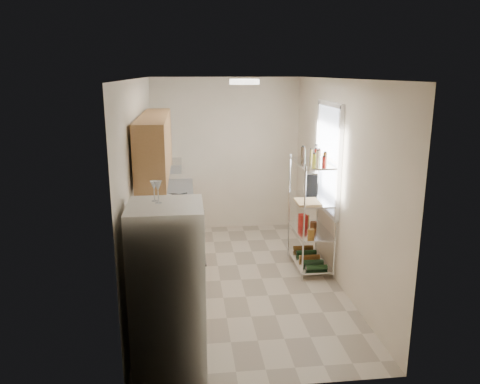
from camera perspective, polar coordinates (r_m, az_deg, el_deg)
The scene contains 16 objects.
room at distance 5.89m, azimuth 0.15°, elevation 0.91°, with size 2.52×4.42×2.62m.
counter_run at distance 6.52m, azimuth -8.39°, elevation -5.67°, with size 0.63×3.51×0.90m.
upper_cabinets at distance 5.86m, azimuth -10.31°, elevation 5.69°, with size 0.33×2.20×0.72m, color #AA7548.
range_hood at distance 6.72m, azimuth -9.27°, elevation 3.19°, with size 0.50×0.60×0.12m, color #B7BABC.
window at distance 6.43m, azimuth 10.72°, elevation 4.07°, with size 0.06×1.00×1.46m, color white.
bakers_rack at distance 6.41m, azimuth 8.80°, elevation 0.08°, with size 0.45×0.90×1.73m.
ceiling_dome at distance 5.43m, azimuth 0.54°, elevation 13.30°, with size 0.34×0.34×0.06m, color white.
refrigerator at distance 4.32m, azimuth -8.74°, elevation -11.63°, with size 0.65×0.65×1.58m, color silver.
wine_glass_a at distance 4.07m, azimuth -9.96°, elevation -0.02°, with size 0.07×0.07×0.20m, color silver, non-canonical shape.
wine_glass_b at distance 4.14m, azimuth -10.43°, elevation 0.12°, with size 0.07×0.07×0.18m, color silver, non-canonical shape.
rice_cooker at distance 6.18m, azimuth -9.38°, elevation -1.45°, with size 0.27×0.27×0.21m, color silver.
frying_pan_large at distance 6.74m, azimuth -8.75°, elevation -0.85°, with size 0.24×0.24×0.04m, color black.
frying_pan_small at distance 6.87m, azimuth -8.29°, elevation -0.53°, with size 0.21×0.21×0.04m, color black.
cutting_board at distance 6.19m, azimuth 8.25°, elevation -1.22°, with size 0.30×0.39×0.03m, color tan.
espresso_machine at distance 6.70m, azimuth 8.70°, elevation 1.21°, with size 0.18×0.26×0.31m, color black.
storage_bag at distance 6.71m, azimuth 7.69°, elevation -3.40°, with size 0.10×0.14×0.16m, color #AE1C15.
Camera 1 is at (-0.67, -5.69, 2.68)m, focal length 35.00 mm.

